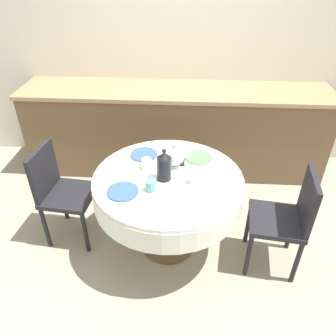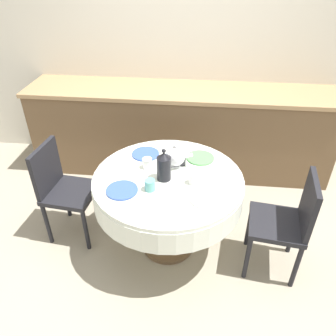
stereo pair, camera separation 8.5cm
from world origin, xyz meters
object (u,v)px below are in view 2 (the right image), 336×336
at_px(coffee_carafe, 164,166).
at_px(teapot, 175,156).
at_px(chair_left, 288,220).
at_px(chair_right, 62,187).

relative_size(coffee_carafe, teapot, 1.20).
bearing_deg(teapot, coffee_carafe, -110.85).
height_order(chair_left, chair_right, same).
bearing_deg(chair_right, chair_left, 89.22).
height_order(coffee_carafe, teapot, coffee_carafe).
relative_size(chair_right, coffee_carafe, 3.37).
distance_m(coffee_carafe, teapot, 0.19).
xyz_separation_m(coffee_carafe, teapot, (0.07, 0.18, -0.02)).
bearing_deg(chair_left, coffee_carafe, 91.82).
xyz_separation_m(chair_right, coffee_carafe, (0.88, -0.12, 0.35)).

